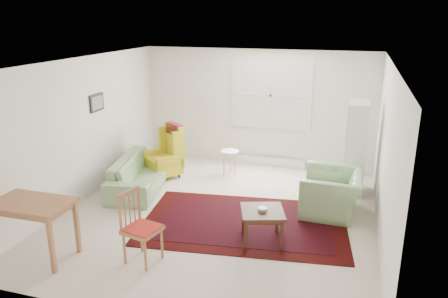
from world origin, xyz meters
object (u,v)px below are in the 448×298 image
(armchair, at_px, (332,189))
(desk_chair, at_px, (142,228))
(desk, at_px, (27,228))
(stool, at_px, (230,162))
(wingback_chair, at_px, (163,152))
(sofa, at_px, (141,166))
(coffee_table, at_px, (262,226))
(cabinet, at_px, (356,148))

(armchair, relative_size, desk_chair, 1.10)
(armchair, bearing_deg, desk, -55.22)
(armchair, distance_m, stool, 2.52)
(wingback_chair, xyz_separation_m, stool, (1.23, 0.60, -0.29))
(stool, bearing_deg, desk_chair, -92.55)
(sofa, height_order, wingback_chair, wingback_chair)
(sofa, height_order, desk_chair, desk_chair)
(coffee_table, bearing_deg, desk, -156.06)
(cabinet, relative_size, desk, 1.31)
(armchair, relative_size, stool, 2.18)
(sofa, distance_m, wingback_chair, 0.65)
(sofa, relative_size, coffee_table, 3.42)
(sofa, distance_m, cabinet, 4.01)
(armchair, distance_m, wingback_chair, 3.45)
(wingback_chair, height_order, desk, wingback_chair)
(wingback_chair, xyz_separation_m, desk_chair, (1.07, -3.00, -0.05))
(desk, bearing_deg, cabinet, 41.05)
(sofa, xyz_separation_m, coffee_table, (2.65, -1.39, -0.17))
(sofa, bearing_deg, stool, -59.11)
(wingback_chair, height_order, coffee_table, wingback_chair)
(sofa, xyz_separation_m, cabinet, (3.87, 0.95, 0.43))
(armchair, bearing_deg, cabinet, 163.24)
(sofa, height_order, stool, sofa)
(sofa, distance_m, stool, 1.86)
(wingback_chair, bearing_deg, cabinet, 41.25)
(coffee_table, bearing_deg, desk_chair, -144.69)
(sofa, height_order, cabinet, cabinet)
(wingback_chair, height_order, desk_chair, wingback_chair)
(desk_chair, bearing_deg, coffee_table, -42.37)
(wingback_chair, relative_size, cabinet, 0.64)
(cabinet, relative_size, desk_chair, 1.72)
(armchair, xyz_separation_m, wingback_chair, (-3.37, 0.71, 0.12))
(stool, bearing_deg, coffee_table, -64.47)
(stool, distance_m, desk, 4.29)
(desk, bearing_deg, sofa, 83.11)
(wingback_chair, distance_m, desk_chair, 3.18)
(cabinet, height_order, desk, cabinet)
(stool, xyz_separation_m, desk, (-1.73, -3.92, 0.16))
(desk, bearing_deg, wingback_chair, 81.51)
(sofa, height_order, armchair, armchair)
(coffee_table, relative_size, cabinet, 0.36)
(sofa, relative_size, wingback_chair, 1.90)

